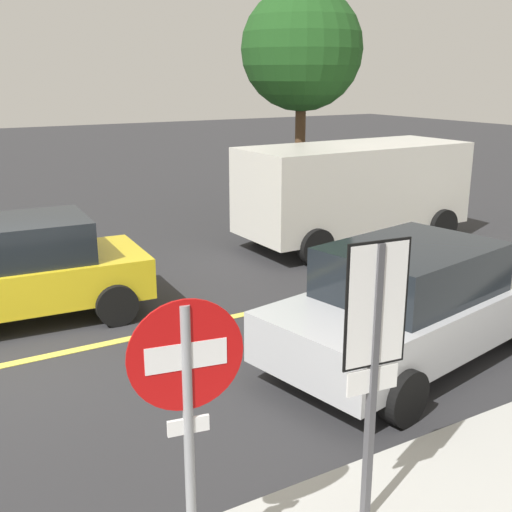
# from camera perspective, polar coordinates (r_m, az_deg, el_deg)

# --- Properties ---
(ground_plane) EXTENTS (80.00, 80.00, 0.00)m
(ground_plane) POSITION_cam_1_polar(r_m,az_deg,el_deg) (9.00, -20.88, -9.06)
(ground_plane) COLOR #2D2D30
(lane_marking_centre) EXTENTS (28.00, 0.16, 0.01)m
(lane_marking_centre) POSITION_cam_1_polar(r_m,az_deg,el_deg) (9.83, -3.40, -5.78)
(lane_marking_centre) COLOR #E0D14C
(stop_sign) EXTENTS (0.75, 0.16, 2.34)m
(stop_sign) POSITION_cam_1_polar(r_m,az_deg,el_deg) (4.22, -6.20, -13.40)
(stop_sign) COLOR gray
(stop_sign) RESTS_ON ground_plane
(speed_limit_sign) EXTENTS (0.54, 0.08, 2.52)m
(speed_limit_sign) POSITION_cam_1_polar(r_m,az_deg,el_deg) (4.86, 10.70, -7.28)
(speed_limit_sign) COLOR #4C4C51
(speed_limit_sign) RESTS_ON ground_plane
(white_van) EXTENTS (5.23, 2.33, 2.20)m
(white_van) POSITION_cam_1_polar(r_m,az_deg,el_deg) (14.14, 8.80, 6.16)
(white_van) COLOR silver
(white_van) RESTS_ON ground_plane
(car_yellow_mid_road) EXTENTS (4.09, 2.18, 1.59)m
(car_yellow_mid_road) POSITION_cam_1_polar(r_m,az_deg,el_deg) (10.24, -20.94, -1.26)
(car_yellow_mid_road) COLOR gold
(car_yellow_mid_road) RESTS_ON ground_plane
(car_silver_behind_van) EXTENTS (4.79, 2.70, 1.60)m
(car_silver_behind_van) POSITION_cam_1_polar(r_m,az_deg,el_deg) (8.53, 14.32, -4.00)
(car_silver_behind_van) COLOR #B7BABF
(car_silver_behind_van) RESTS_ON ground_plane
(tree_left_verge) EXTENTS (3.06, 3.06, 5.81)m
(tree_left_verge) POSITION_cam_1_polar(r_m,az_deg,el_deg) (16.62, 4.17, 18.11)
(tree_left_verge) COLOR #513823
(tree_left_verge) RESTS_ON ground_plane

